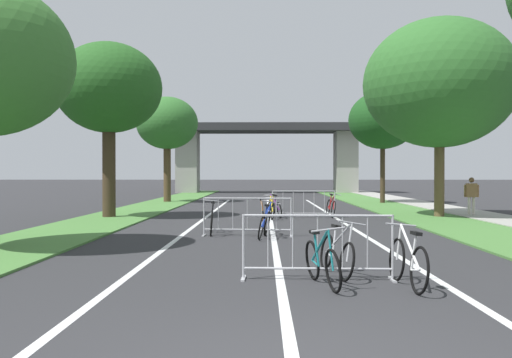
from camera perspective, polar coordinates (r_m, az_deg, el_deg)
The scene contains 24 objects.
grass_verge_left at distance 26.98m, azimuth -11.41°, elevation -3.01°, with size 2.79×53.51×0.05m, color #477A38.
grass_verge_right at distance 27.09m, azimuth 14.08°, elevation -3.00°, with size 2.79×53.51×0.05m, color #477A38.
sidewalk_path_right at distance 27.75m, azimuth 18.97°, elevation -2.90°, with size 2.06×53.51×0.08m, color #9E9B93.
lane_stripe_center at distance 19.98m, azimuth 1.55°, elevation -4.31°, with size 0.14×30.96×0.01m, color silver.
lane_stripe_right_lane at distance 20.17m, azimuth 8.72°, elevation -4.27°, with size 0.14×30.96×0.01m, color silver.
lane_stripe_left_lane at distance 20.10m, azimuth -5.64°, elevation -4.29°, with size 0.14×30.96×0.01m, color silver.
overpass_bridge at distance 48.72m, azimuth 1.10°, elevation 3.62°, with size 18.92×4.38×6.06m.
tree_left_pine_near at distance 22.04m, azimuth -15.04°, elevation 9.02°, with size 4.07×4.07×6.72m.
tree_left_oak_near at distance 33.02m, azimuth -9.22°, elevation 5.69°, with size 3.64×3.64×6.25m.
tree_right_cypress_far at distance 22.63m, azimuth 18.53°, elevation 9.38°, with size 5.85×5.85×7.68m.
tree_right_oak_mid at distance 32.10m, azimuth 13.02°, elevation 5.96°, with size 3.86×3.86×6.38m.
crowd_barrier_nearest at distance 8.89m, azimuth 6.41°, elevation -7.07°, with size 2.45×0.51×1.05m.
crowd_barrier_second at distance 14.93m, azimuth -0.91°, elevation -3.97°, with size 2.46×0.57×1.05m.
crowd_barrier_third at distance 21.08m, azimuth 4.98°, elevation -2.65°, with size 2.44×0.44×1.05m.
bicycle_yellow_0 at distance 20.63m, azimuth 1.56°, elevation -3.17°, with size 0.54×1.65×0.94m.
bicycle_black_1 at distance 15.54m, azimuth -4.63°, elevation -4.34°, with size 0.55×1.75×1.00m.
bicycle_orange_2 at distance 15.47m, azimuth 0.79°, elevation -4.28°, with size 0.53×1.69×1.02m.
bicycle_teal_3 at distance 8.43m, azimuth 6.85°, elevation -8.59°, with size 0.51×1.60×0.94m.
bicycle_silver_4 at distance 9.35m, azimuth 8.37°, elevation -7.70°, with size 0.64×1.70×0.97m.
bicycle_purple_5 at distance 21.59m, azimuth 2.04°, elevation -3.02°, with size 0.72×1.63×0.93m.
bicycle_red_6 at distance 21.73m, azimuth 7.78°, elevation -2.93°, with size 0.47×1.78×0.96m.
bicycle_blue_7 at distance 14.54m, azimuth 0.92°, elevation -4.63°, with size 0.65×1.66×0.99m.
bicycle_white_8 at distance 8.57m, azimuth 15.48°, elevation -8.33°, with size 0.49×1.66×0.93m.
pedestrian_strolling at distance 23.49m, azimuth 21.47°, elevation -1.33°, with size 0.56×0.34×1.55m.
Camera 1 is at (-0.26, -4.42, 1.70)m, focal length 38.52 mm.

